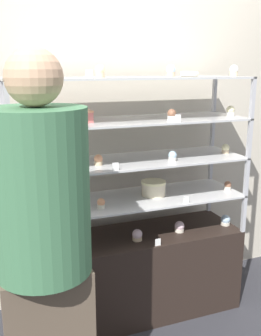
# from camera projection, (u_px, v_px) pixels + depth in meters

# --- Properties ---
(ground_plane) EXTENTS (20.00, 20.00, 0.00)m
(ground_plane) POSITION_uv_depth(u_px,v_px,m) (130.00, 312.00, 2.67)
(ground_plane) COLOR #2D2D33
(back_wall) EXTENTS (8.00, 0.05, 2.60)m
(back_wall) POSITION_uv_depth(u_px,v_px,m) (111.00, 115.00, 2.68)
(back_wall) COLOR beige
(back_wall) RESTS_ON ground_plane
(display_base) EXTENTS (1.45, 0.44, 0.56)m
(display_base) POSITION_uv_depth(u_px,v_px,m) (130.00, 275.00, 2.60)
(display_base) COLOR black
(display_base) RESTS_ON ground_plane
(display_riser_lower) EXTENTS (1.45, 0.44, 0.25)m
(display_riser_lower) POSITION_uv_depth(u_px,v_px,m) (130.00, 201.00, 2.48)
(display_riser_lower) COLOR #B7B7BC
(display_riser_lower) RESTS_ON display_base
(display_riser_middle) EXTENTS (1.45, 0.44, 0.25)m
(display_riser_middle) POSITION_uv_depth(u_px,v_px,m) (130.00, 162.00, 2.41)
(display_riser_middle) COLOR #B7B7BC
(display_riser_middle) RESTS_ON display_riser_lower
(display_riser_upper) EXTENTS (1.45, 0.44, 0.25)m
(display_riser_upper) POSITION_uv_depth(u_px,v_px,m) (130.00, 122.00, 2.35)
(display_riser_upper) COLOR #B7B7BC
(display_riser_upper) RESTS_ON display_riser_middle
(display_riser_top) EXTENTS (1.45, 0.44, 0.25)m
(display_riser_top) POSITION_uv_depth(u_px,v_px,m) (130.00, 79.00, 2.29)
(display_riser_top) COLOR #B7B7BC
(display_riser_top) RESTS_ON display_riser_upper
(layer_cake_centerpiece) EXTENTS (0.16, 0.16, 0.10)m
(layer_cake_centerpiece) POSITION_uv_depth(u_px,v_px,m) (153.00, 188.00, 2.53)
(layer_cake_centerpiece) COLOR beige
(layer_cake_centerpiece) RESTS_ON display_riser_lower
(sheet_cake_frosted) EXTENTS (0.22, 0.18, 0.07)m
(sheet_cake_frosted) POSITION_uv_depth(u_px,v_px,m) (71.00, 116.00, 2.24)
(sheet_cake_frosted) COLOR #C66660
(sheet_cake_frosted) RESTS_ON display_riser_upper
(cupcake_0) EXTENTS (0.06, 0.06, 0.07)m
(cupcake_0) POSITION_uv_depth(u_px,v_px,m) (29.00, 253.00, 2.22)
(cupcake_0) COLOR beige
(cupcake_0) RESTS_ON display_base
(cupcake_1) EXTENTS (0.06, 0.06, 0.07)m
(cupcake_1) POSITION_uv_depth(u_px,v_px,m) (86.00, 243.00, 2.34)
(cupcake_1) COLOR #CCB28C
(cupcake_1) RESTS_ON display_base
(cupcake_2) EXTENTS (0.06, 0.06, 0.07)m
(cupcake_2) POSITION_uv_depth(u_px,v_px,m) (137.00, 235.00, 2.45)
(cupcake_2) COLOR #CCB28C
(cupcake_2) RESTS_ON display_base
(cupcake_3) EXTENTS (0.06, 0.06, 0.07)m
(cupcake_3) POSITION_uv_depth(u_px,v_px,m) (179.00, 227.00, 2.58)
(cupcake_3) COLOR beige
(cupcake_3) RESTS_ON display_base
(cupcake_4) EXTENTS (0.06, 0.06, 0.07)m
(cupcake_4) POSITION_uv_depth(u_px,v_px,m) (225.00, 220.00, 2.69)
(cupcake_4) COLOR beige
(cupcake_4) RESTS_ON display_base
(price_tag_0) EXTENTS (0.04, 0.00, 0.04)m
(price_tag_0) POSITION_uv_depth(u_px,v_px,m) (158.00, 242.00, 2.38)
(price_tag_0) COLOR white
(price_tag_0) RESTS_ON display_base
(cupcake_5) EXTENTS (0.05, 0.05, 0.06)m
(cupcake_5) POSITION_uv_depth(u_px,v_px,m) (24.00, 213.00, 2.15)
(cupcake_5) COLOR #CCB28C
(cupcake_5) RESTS_ON display_riser_lower
(cupcake_6) EXTENTS (0.05, 0.05, 0.06)m
(cupcake_6) POSITION_uv_depth(u_px,v_px,m) (101.00, 204.00, 2.29)
(cupcake_6) COLOR beige
(cupcake_6) RESTS_ON display_riser_lower
(cupcake_7) EXTENTS (0.05, 0.05, 0.06)m
(cupcake_7) POSITION_uv_depth(u_px,v_px,m) (228.00, 186.00, 2.64)
(cupcake_7) COLOR beige
(cupcake_7) RESTS_ON display_riser_lower
(price_tag_1) EXTENTS (0.04, 0.00, 0.04)m
(price_tag_1) POSITION_uv_depth(u_px,v_px,m) (186.00, 200.00, 2.38)
(price_tag_1) COLOR white
(price_tag_1) RESTS_ON display_riser_lower
(cupcake_8) EXTENTS (0.05, 0.05, 0.06)m
(cupcake_8) POSITION_uv_depth(u_px,v_px,m) (22.00, 170.00, 2.07)
(cupcake_8) COLOR #CCB28C
(cupcake_8) RESTS_ON display_riser_middle
(cupcake_9) EXTENTS (0.05, 0.05, 0.06)m
(cupcake_9) POSITION_uv_depth(u_px,v_px,m) (98.00, 160.00, 2.28)
(cupcake_9) COLOR #CCB28C
(cupcake_9) RESTS_ON display_riser_middle
(cupcake_10) EXTENTS (0.05, 0.05, 0.06)m
(cupcake_10) POSITION_uv_depth(u_px,v_px,m) (172.00, 156.00, 2.38)
(cupcake_10) COLOR white
(cupcake_10) RESTS_ON display_riser_middle
(cupcake_11) EXTENTS (0.05, 0.05, 0.06)m
(cupcake_11) POSITION_uv_depth(u_px,v_px,m) (225.00, 149.00, 2.60)
(cupcake_11) COLOR #CCB28C
(cupcake_11) RESTS_ON display_riser_middle
(price_tag_2) EXTENTS (0.04, 0.00, 0.04)m
(price_tag_2) POSITION_uv_depth(u_px,v_px,m) (115.00, 167.00, 2.16)
(price_tag_2) COLOR white
(price_tag_2) RESTS_ON display_riser_middle
(cupcake_12) EXTENTS (0.05, 0.05, 0.07)m
(cupcake_12) POSITION_uv_depth(u_px,v_px,m) (15.00, 122.00, 2.01)
(cupcake_12) COLOR beige
(cupcake_12) RESTS_ON display_riser_upper
(cupcake_13) EXTENTS (0.05, 0.05, 0.07)m
(cupcake_13) POSITION_uv_depth(u_px,v_px,m) (172.00, 115.00, 2.31)
(cupcake_13) COLOR white
(cupcake_13) RESTS_ON display_riser_upper
(cupcake_14) EXTENTS (0.05, 0.05, 0.07)m
(cupcake_14) POSITION_uv_depth(u_px,v_px,m) (230.00, 111.00, 2.51)
(cupcake_14) COLOR white
(cupcake_14) RESTS_ON display_riser_upper
(price_tag_3) EXTENTS (0.04, 0.00, 0.04)m
(price_tag_3) POSITION_uv_depth(u_px,v_px,m) (178.00, 118.00, 2.23)
(price_tag_3) COLOR white
(price_tag_3) RESTS_ON display_riser_upper
(cupcake_15) EXTENTS (0.05, 0.05, 0.07)m
(cupcake_15) POSITION_uv_depth(u_px,v_px,m) (12.00, 72.00, 1.94)
(cupcake_15) COLOR #CCB28C
(cupcake_15) RESTS_ON display_riser_top
(cupcake_16) EXTENTS (0.05, 0.05, 0.07)m
(cupcake_16) POSITION_uv_depth(u_px,v_px,m) (100.00, 71.00, 2.12)
(cupcake_16) COLOR #CCB28C
(cupcake_16) RESTS_ON display_riser_top
(cupcake_17) EXTENTS (0.05, 0.05, 0.07)m
(cupcake_17) POSITION_uv_depth(u_px,v_px,m) (171.00, 71.00, 2.27)
(cupcake_17) COLOR #CCB28C
(cupcake_17) RESTS_ON display_riser_top
(cupcake_18) EXTENTS (0.05, 0.05, 0.07)m
(cupcake_18) POSITION_uv_depth(u_px,v_px,m) (234.00, 71.00, 2.45)
(cupcake_18) COLOR #CCB28C
(cupcake_18) RESTS_ON display_riser_top
(price_tag_4) EXTENTS (0.04, 0.00, 0.04)m
(price_tag_4) POSITION_uv_depth(u_px,v_px,m) (89.00, 74.00, 1.99)
(price_tag_4) COLOR white
(price_tag_4) RESTS_ON display_riser_top
(donut_glazed) EXTENTS (0.11, 0.11, 0.03)m
(donut_glazed) POSITION_uv_depth(u_px,v_px,m) (189.00, 74.00, 2.39)
(donut_glazed) COLOR #EFE5CC
(donut_glazed) RESTS_ON display_riser_top
(customer_figure) EXTENTS (0.39, 0.39, 1.69)m
(customer_figure) POSITION_uv_depth(u_px,v_px,m) (44.00, 244.00, 1.63)
(customer_figure) COLOR brown
(customer_figure) RESTS_ON ground_plane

